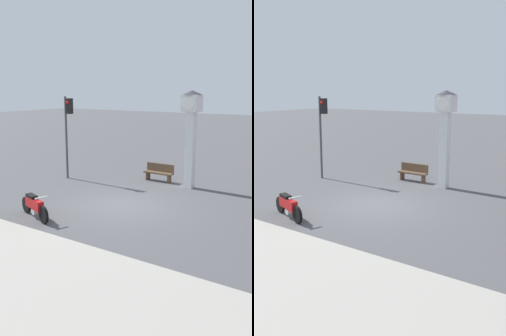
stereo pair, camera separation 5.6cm
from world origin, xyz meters
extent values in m
plane|color=#4C4C4F|center=(0.00, 0.00, 0.00)|extent=(120.00, 120.00, 0.00)
cylinder|color=black|center=(-1.16, -3.34, 0.32)|extent=(0.64, 0.31, 0.64)
cylinder|color=black|center=(-2.62, -2.85, 0.32)|extent=(0.64, 0.31, 0.64)
cube|color=#B71414|center=(-1.89, -3.09, 0.56)|extent=(1.19, 0.60, 0.39)
cube|color=black|center=(-2.10, -3.02, 0.80)|extent=(0.65, 0.43, 0.11)
cylinder|color=silver|center=(-1.84, -3.11, 0.29)|extent=(0.35, 0.30, 0.30)
cube|color=silver|center=(-1.27, -3.30, 0.94)|extent=(0.21, 0.47, 0.04)
cube|color=white|center=(1.02, 4.28, 1.87)|extent=(0.42, 0.42, 3.73)
cube|color=white|center=(1.02, 4.28, 4.13)|extent=(0.79, 0.79, 0.79)
cylinder|color=white|center=(1.02, 3.88, 4.13)|extent=(0.63, 0.02, 0.63)
cone|color=#333338|center=(1.02, 4.28, 4.62)|extent=(0.95, 0.95, 0.20)
cylinder|color=#47474C|center=(-5.36, 2.43, 2.20)|extent=(0.12, 0.12, 4.40)
cube|color=black|center=(-5.06, 2.43, 3.90)|extent=(0.28, 0.24, 0.80)
sphere|color=red|center=(-5.06, 2.28, 4.10)|extent=(0.16, 0.16, 0.16)
cube|color=brown|center=(-0.89, 4.59, 0.45)|extent=(1.60, 0.44, 0.08)
cube|color=brown|center=(-0.89, 4.78, 0.70)|extent=(1.60, 0.06, 0.44)
cube|color=brown|center=(-1.53, 4.59, 0.21)|extent=(0.08, 0.35, 0.41)
cube|color=brown|center=(-0.25, 4.59, 0.21)|extent=(0.08, 0.35, 0.41)
camera|label=1|loc=(8.54, -12.26, 4.75)|focal=40.00mm
camera|label=2|loc=(8.59, -12.23, 4.75)|focal=40.00mm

